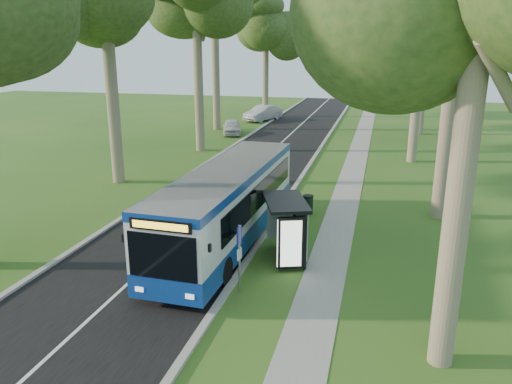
% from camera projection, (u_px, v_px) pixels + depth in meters
% --- Properties ---
extents(ground, '(120.00, 120.00, 0.00)m').
position_uv_depth(ground, '(255.00, 249.00, 20.12)').
color(ground, '#29551A').
rests_on(ground, ground).
extents(road, '(7.00, 100.00, 0.02)m').
position_uv_depth(road, '(240.00, 181.00, 30.23)').
color(road, black).
rests_on(road, ground).
extents(kerb_east, '(0.25, 100.00, 0.12)m').
position_uv_depth(kerb_east, '(297.00, 184.00, 29.39)').
color(kerb_east, '#9E9B93').
rests_on(kerb_east, ground).
extents(kerb_west, '(0.25, 100.00, 0.12)m').
position_uv_depth(kerb_west, '(186.00, 176.00, 31.05)').
color(kerb_west, '#9E9B93').
rests_on(kerb_west, ground).
extents(centre_line, '(0.12, 100.00, 0.00)m').
position_uv_depth(centre_line, '(240.00, 181.00, 30.23)').
color(centre_line, white).
rests_on(centre_line, road).
extents(footpath, '(1.50, 100.00, 0.02)m').
position_uv_depth(footpath, '(348.00, 188.00, 28.70)').
color(footpath, gray).
rests_on(footpath, ground).
extents(bus, '(2.90, 12.02, 3.17)m').
position_uv_depth(bus, '(228.00, 205.00, 20.34)').
color(bus, silver).
rests_on(bus, ground).
extents(bus_stop_sign, '(0.10, 0.34, 2.38)m').
position_uv_depth(bus_stop_sign, '(239.00, 251.00, 16.21)').
color(bus_stop_sign, gray).
rests_on(bus_stop_sign, ground).
extents(bus_shelter, '(2.32, 3.06, 2.34)m').
position_uv_depth(bus_shelter, '(287.00, 221.00, 18.49)').
color(bus_shelter, black).
rests_on(bus_shelter, ground).
extents(litter_bin, '(0.52, 0.52, 0.91)m').
position_uv_depth(litter_bin, '(308.00, 204.00, 24.29)').
color(litter_bin, black).
rests_on(litter_bin, ground).
extents(car_white, '(2.74, 4.30, 1.36)m').
position_uv_depth(car_white, '(232.00, 127.00, 45.80)').
color(car_white, silver).
rests_on(car_white, ground).
extents(car_silver, '(3.60, 5.29, 1.65)m').
position_uv_depth(car_silver, '(263.00, 113.00, 53.96)').
color(car_silver, '#ADB0B6').
rests_on(car_silver, ground).
extents(tree_west_e, '(5.20, 5.20, 14.97)m').
position_uv_depth(tree_west_e, '(266.00, 15.00, 54.30)').
color(tree_west_e, '#7A6B56').
rests_on(tree_west_e, ground).
extents(tree_east_c, '(5.20, 5.20, 14.16)m').
position_uv_depth(tree_east_c, '(425.00, 4.00, 32.27)').
color(tree_east_c, '#7A6B56').
rests_on(tree_east_c, ground).
extents(tree_east_d, '(5.20, 5.20, 12.72)m').
position_uv_depth(tree_east_d, '(429.00, 27.00, 43.44)').
color(tree_east_d, '#7A6B56').
rests_on(tree_east_d, ground).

